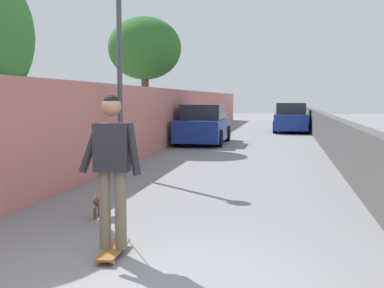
{
  "coord_description": "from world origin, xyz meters",
  "views": [
    {
      "loc": [
        -4.03,
        -1.39,
        1.77
      ],
      "look_at": [
        4.09,
        0.14,
        1.0
      ],
      "focal_mm": 45.74,
      "sensor_mm": 36.0,
      "label": 1
    }
  ],
  "objects_px": {
    "car_far": "(291,118)",
    "tree_left_near": "(145,49)",
    "skateboard": "(113,250)",
    "dog": "(102,199)",
    "lamp_post": "(119,38)",
    "car_near": "(204,125)",
    "person_skateboarder": "(112,159)"
  },
  "relations": [
    {
      "from": "person_skateboarder",
      "to": "car_far",
      "type": "xyz_separation_m",
      "value": [
        21.36,
        -2.21,
        -0.39
      ]
    },
    {
      "from": "person_skateboarder",
      "to": "dog",
      "type": "relative_size",
      "value": 0.88
    },
    {
      "from": "lamp_post",
      "to": "car_far",
      "type": "xyz_separation_m",
      "value": [
        15.72,
        -4.05,
        -2.43
      ]
    },
    {
      "from": "lamp_post",
      "to": "skateboard",
      "type": "bearing_deg",
      "value": -161.9
    },
    {
      "from": "skateboard",
      "to": "dog",
      "type": "height_order",
      "value": "dog"
    },
    {
      "from": "lamp_post",
      "to": "car_near",
      "type": "height_order",
      "value": "lamp_post"
    },
    {
      "from": "dog",
      "to": "car_far",
      "type": "height_order",
      "value": "car_far"
    },
    {
      "from": "tree_left_near",
      "to": "dog",
      "type": "distance_m",
      "value": 10.98
    },
    {
      "from": "lamp_post",
      "to": "dog",
      "type": "bearing_deg",
      "value": -165.02
    },
    {
      "from": "lamp_post",
      "to": "dog",
      "type": "relative_size",
      "value": 2.36
    },
    {
      "from": "lamp_post",
      "to": "car_near",
      "type": "distance_m",
      "value": 8.56
    },
    {
      "from": "person_skateboarder",
      "to": "car_near",
      "type": "xyz_separation_m",
      "value": [
        13.83,
        1.24,
        -0.39
      ]
    },
    {
      "from": "lamp_post",
      "to": "dog",
      "type": "xyz_separation_m",
      "value": [
        -3.97,
        -1.06,
        -2.87
      ]
    },
    {
      "from": "lamp_post",
      "to": "person_skateboarder",
      "type": "distance_m",
      "value": 6.28
    },
    {
      "from": "skateboard",
      "to": "car_near",
      "type": "height_order",
      "value": "car_near"
    },
    {
      "from": "person_skateboarder",
      "to": "car_near",
      "type": "bearing_deg",
      "value": 5.14
    },
    {
      "from": "tree_left_near",
      "to": "person_skateboarder",
      "type": "bearing_deg",
      "value": -165.59
    },
    {
      "from": "dog",
      "to": "car_near",
      "type": "distance_m",
      "value": 12.17
    },
    {
      "from": "car_near",
      "to": "tree_left_near",
      "type": "bearing_deg",
      "value": 136.62
    },
    {
      "from": "tree_left_near",
      "to": "car_near",
      "type": "bearing_deg",
      "value": -43.38
    },
    {
      "from": "lamp_post",
      "to": "car_near",
      "type": "bearing_deg",
      "value": -4.19
    },
    {
      "from": "skateboard",
      "to": "car_far",
      "type": "relative_size",
      "value": 0.2
    },
    {
      "from": "person_skateboarder",
      "to": "car_near",
      "type": "relative_size",
      "value": 0.42
    },
    {
      "from": "lamp_post",
      "to": "tree_left_near",
      "type": "bearing_deg",
      "value": 10.98
    },
    {
      "from": "car_near",
      "to": "car_far",
      "type": "relative_size",
      "value": 1.01
    },
    {
      "from": "person_skateboarder",
      "to": "dog",
      "type": "bearing_deg",
      "value": 25.04
    },
    {
      "from": "car_far",
      "to": "tree_left_near",
      "type": "bearing_deg",
      "value": 150.86
    },
    {
      "from": "car_near",
      "to": "lamp_post",
      "type": "bearing_deg",
      "value": 175.81
    },
    {
      "from": "lamp_post",
      "to": "person_skateboarder",
      "type": "relative_size",
      "value": 2.68
    },
    {
      "from": "tree_left_near",
      "to": "skateboard",
      "type": "xyz_separation_m",
      "value": [
        -11.91,
        -3.06,
        -3.46
      ]
    },
    {
      "from": "skateboard",
      "to": "person_skateboarder",
      "type": "bearing_deg",
      "value": 0.0
    },
    {
      "from": "skateboard",
      "to": "car_far",
      "type": "xyz_separation_m",
      "value": [
        21.36,
        -2.21,
        0.65
      ]
    }
  ]
}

